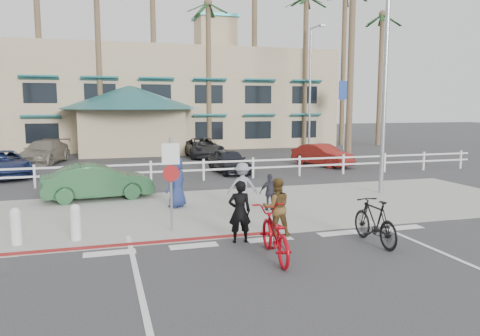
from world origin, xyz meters
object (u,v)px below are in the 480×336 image
object	(u,v)px
bike_red	(274,234)
bike_black	(375,221)
sign_post	(171,179)
car_white_sedan	(98,182)

from	to	relation	value
bike_red	bike_black	xyz separation A→B (m)	(2.81, 0.34, 0.00)
sign_post	car_white_sedan	bearing A→B (deg)	110.67
car_white_sedan	sign_post	bearing A→B (deg)	-165.95
bike_red	bike_black	distance (m)	2.83
sign_post	bike_red	size ratio (longest dim) A/B	1.31
sign_post	bike_black	bearing A→B (deg)	-29.95
bike_red	bike_black	world-z (taller)	same
sign_post	bike_red	world-z (taller)	sign_post
bike_red	car_white_sedan	bearing A→B (deg)	-59.01
sign_post	bike_red	bearing A→B (deg)	-58.35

